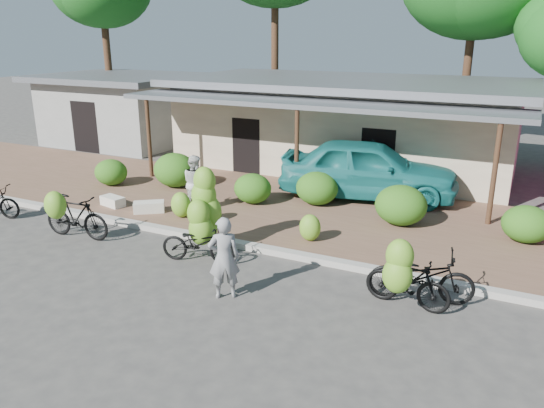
{
  "coord_description": "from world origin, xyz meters",
  "views": [
    {
      "loc": [
        6.24,
        -8.42,
        5.0
      ],
      "look_at": [
        1.11,
        2.11,
        1.2
      ],
      "focal_mm": 35.0,
      "sensor_mm": 36.0,
      "label": 1
    }
  ],
  "objects_px": {
    "sack_far": "(113,201)",
    "bystander": "(195,183)",
    "teal_van": "(368,169)",
    "bike_right": "(405,278)",
    "bike_far_right": "(421,276)",
    "vendor": "(224,258)",
    "sack_near": "(149,207)",
    "bike_left": "(74,215)",
    "bike_center": "(202,224)"
  },
  "relations": [
    {
      "from": "sack_far",
      "to": "teal_van",
      "type": "bearing_deg",
      "value": 32.27
    },
    {
      "from": "bike_center",
      "to": "bike_right",
      "type": "bearing_deg",
      "value": -108.08
    },
    {
      "from": "bike_left",
      "to": "bike_right",
      "type": "distance_m",
      "value": 8.28
    },
    {
      "from": "bike_center",
      "to": "sack_far",
      "type": "bearing_deg",
      "value": 54.66
    },
    {
      "from": "sack_far",
      "to": "vendor",
      "type": "distance_m",
      "value": 6.64
    },
    {
      "from": "vendor",
      "to": "teal_van",
      "type": "relative_size",
      "value": 0.31
    },
    {
      "from": "sack_near",
      "to": "teal_van",
      "type": "relative_size",
      "value": 0.16
    },
    {
      "from": "bike_far_right",
      "to": "sack_far",
      "type": "relative_size",
      "value": 2.81
    },
    {
      "from": "sack_near",
      "to": "teal_van",
      "type": "xyz_separation_m",
      "value": [
        5.18,
        4.09,
        0.76
      ]
    },
    {
      "from": "bike_left",
      "to": "bike_center",
      "type": "bearing_deg",
      "value": -87.97
    },
    {
      "from": "teal_van",
      "to": "bike_right",
      "type": "bearing_deg",
      "value": -169.89
    },
    {
      "from": "vendor",
      "to": "teal_van",
      "type": "bearing_deg",
      "value": -129.59
    },
    {
      "from": "bike_center",
      "to": "bike_left",
      "type": "bearing_deg",
      "value": 84.33
    },
    {
      "from": "vendor",
      "to": "bystander",
      "type": "height_order",
      "value": "bystander"
    },
    {
      "from": "bike_right",
      "to": "teal_van",
      "type": "height_order",
      "value": "teal_van"
    },
    {
      "from": "bike_far_right",
      "to": "teal_van",
      "type": "distance_m",
      "value": 6.45
    },
    {
      "from": "bike_right",
      "to": "teal_van",
      "type": "bearing_deg",
      "value": 28.15
    },
    {
      "from": "bike_far_right",
      "to": "sack_near",
      "type": "xyz_separation_m",
      "value": [
        -7.94,
        1.72,
        -0.26
      ]
    },
    {
      "from": "sack_far",
      "to": "bystander",
      "type": "relative_size",
      "value": 0.47
    },
    {
      "from": "sack_far",
      "to": "bike_far_right",
      "type": "bearing_deg",
      "value": -10.41
    },
    {
      "from": "sack_near",
      "to": "bystander",
      "type": "xyz_separation_m",
      "value": [
        1.1,
        0.76,
        0.65
      ]
    },
    {
      "from": "bike_right",
      "to": "sack_far",
      "type": "relative_size",
      "value": 2.26
    },
    {
      "from": "bike_center",
      "to": "bystander",
      "type": "xyz_separation_m",
      "value": [
        -1.88,
        2.56,
        0.11
      ]
    },
    {
      "from": "bystander",
      "to": "vendor",
      "type": "bearing_deg",
      "value": 163.66
    },
    {
      "from": "bike_far_right",
      "to": "sack_near",
      "type": "distance_m",
      "value": 8.13
    },
    {
      "from": "sack_near",
      "to": "bystander",
      "type": "distance_m",
      "value": 1.49
    },
    {
      "from": "bike_right",
      "to": "bystander",
      "type": "xyz_separation_m",
      "value": [
        -6.64,
        2.99,
        0.27
      ]
    },
    {
      "from": "sack_far",
      "to": "teal_van",
      "type": "height_order",
      "value": "teal_van"
    },
    {
      "from": "bike_left",
      "to": "sack_far",
      "type": "bearing_deg",
      "value": 14.08
    },
    {
      "from": "sack_near",
      "to": "teal_van",
      "type": "bearing_deg",
      "value": 38.31
    },
    {
      "from": "bike_center",
      "to": "teal_van",
      "type": "height_order",
      "value": "bike_center"
    },
    {
      "from": "sack_far",
      "to": "bike_center",
      "type": "bearing_deg",
      "value": -22.5
    },
    {
      "from": "bike_far_right",
      "to": "sack_far",
      "type": "distance_m",
      "value": 9.43
    },
    {
      "from": "bike_center",
      "to": "bystander",
      "type": "distance_m",
      "value": 3.17
    },
    {
      "from": "sack_near",
      "to": "bike_right",
      "type": "bearing_deg",
      "value": -16.09
    },
    {
      "from": "bike_right",
      "to": "teal_van",
      "type": "distance_m",
      "value": 6.83
    },
    {
      "from": "sack_near",
      "to": "sack_far",
      "type": "distance_m",
      "value": 1.32
    },
    {
      "from": "bike_right",
      "to": "bike_far_right",
      "type": "relative_size",
      "value": 0.8
    },
    {
      "from": "sack_far",
      "to": "vendor",
      "type": "xyz_separation_m",
      "value": [
        5.77,
        -3.24,
        0.58
      ]
    },
    {
      "from": "bike_far_right",
      "to": "vendor",
      "type": "height_order",
      "value": "vendor"
    },
    {
      "from": "sack_near",
      "to": "teal_van",
      "type": "height_order",
      "value": "teal_van"
    },
    {
      "from": "bystander",
      "to": "teal_van",
      "type": "height_order",
      "value": "teal_van"
    },
    {
      "from": "bike_center",
      "to": "vendor",
      "type": "bearing_deg",
      "value": -147.58
    },
    {
      "from": "bike_right",
      "to": "sack_far",
      "type": "height_order",
      "value": "bike_right"
    },
    {
      "from": "bike_right",
      "to": "bystander",
      "type": "distance_m",
      "value": 7.28
    },
    {
      "from": "bike_right",
      "to": "bike_far_right",
      "type": "height_order",
      "value": "bike_right"
    },
    {
      "from": "bike_left",
      "to": "sack_near",
      "type": "bearing_deg",
      "value": -18.83
    },
    {
      "from": "bike_far_right",
      "to": "vendor",
      "type": "distance_m",
      "value": 3.83
    },
    {
      "from": "bike_right",
      "to": "bystander",
      "type": "height_order",
      "value": "bystander"
    },
    {
      "from": "bike_far_right",
      "to": "sack_far",
      "type": "height_order",
      "value": "bike_far_right"
    }
  ]
}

